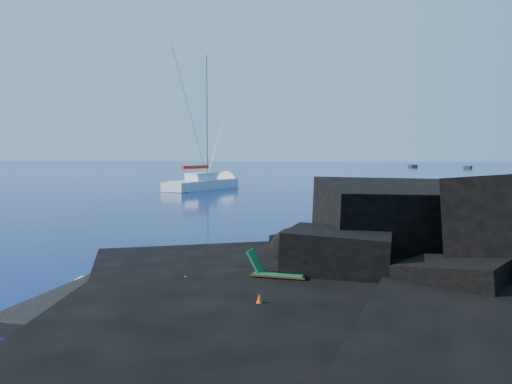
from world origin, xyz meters
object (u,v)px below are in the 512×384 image
at_px(sailboat, 204,189).
at_px(distant_boat_b, 468,168).
at_px(sunbather, 170,279).
at_px(marker_cone, 259,304).
at_px(deck_chair, 280,267).
at_px(distant_boat_a, 413,167).

distance_m(sailboat, distant_boat_b, 92.19).
height_order(sunbather, marker_cone, marker_cone).
height_order(deck_chair, distant_boat_b, deck_chair).
xyz_separation_m(distant_boat_a, distant_boat_b, (11.97, -9.37, 0.00)).
relative_size(deck_chair, distant_boat_b, 0.33).
distance_m(sailboat, marker_cone, 44.39).
bearing_deg(deck_chair, sailboat, 114.82).
bearing_deg(sailboat, sunbather, -54.25).
bearing_deg(distant_boat_b, marker_cone, -84.34).
xyz_separation_m(sailboat, distant_boat_b, (48.89, 78.15, 0.00)).
bearing_deg(distant_boat_a, sunbather, -105.03).
xyz_separation_m(sunbather, distant_boat_a, (27.86, 128.09, -0.52)).
distance_m(sunbather, distant_boat_b, 125.23).
bearing_deg(deck_chair, distant_boat_b, 80.80).
bearing_deg(distant_boat_a, distant_boat_b, -40.80).
distance_m(marker_cone, distant_boat_b, 126.45).
distance_m(distant_boat_a, distant_boat_b, 15.20).
bearing_deg(distant_boat_a, deck_chair, -103.74).
bearing_deg(marker_cone, sunbather, 142.39).
bearing_deg(distant_boat_b, distant_boat_a, 164.62).
bearing_deg(distant_boat_b, sunbather, -85.87).
bearing_deg(deck_chair, distant_boat_a, 87.07).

